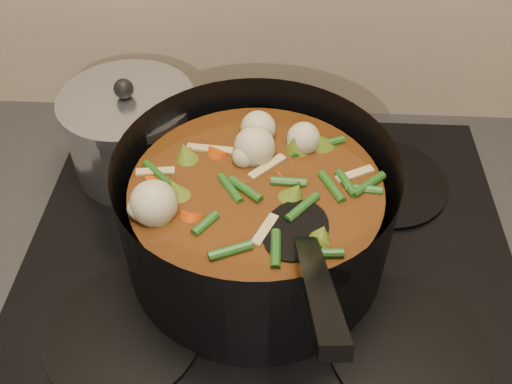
{
  "coord_description": "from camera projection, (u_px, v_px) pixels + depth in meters",
  "views": [
    {
      "loc": [
        0.01,
        1.47,
        1.5
      ],
      "look_at": [
        -0.02,
        1.92,
        1.04
      ],
      "focal_mm": 40.0,
      "sensor_mm": 36.0,
      "label": 1
    }
  ],
  "objects": [
    {
      "name": "stovetop",
      "position": [
        269.0,
        253.0,
        0.74
      ],
      "size": [
        0.62,
        0.54,
        0.03
      ],
      "color": "black",
      "rests_on": "counter"
    },
    {
      "name": "saucepan",
      "position": [
        132.0,
        133.0,
        0.8
      ],
      "size": [
        0.18,
        0.18,
        0.15
      ],
      "rotation": [
        0.0,
        0.0,
        -0.05
      ],
      "color": "silver",
      "rests_on": "stovetop"
    },
    {
      "name": "stockpot",
      "position": [
        256.0,
        215.0,
        0.68
      ],
      "size": [
        0.35,
        0.44,
        0.23
      ],
      "rotation": [
        0.0,
        0.0,
        -0.12
      ],
      "color": "black",
      "rests_on": "stovetop"
    }
  ]
}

